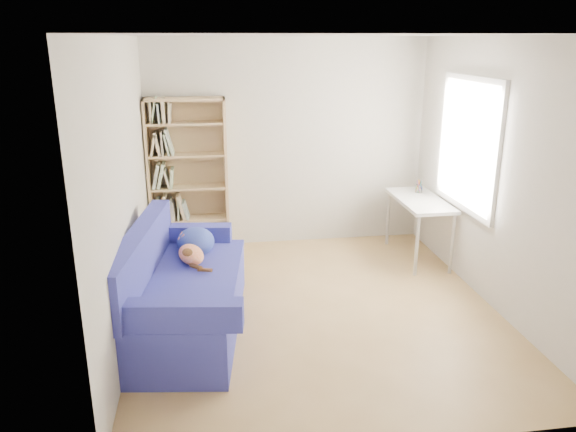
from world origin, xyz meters
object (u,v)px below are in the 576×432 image
object	(u,v)px
sofa	(181,291)
pen_cup	(419,188)
bookshelf	(188,183)
desk	(420,205)

from	to	relation	value
sofa	pen_cup	size ratio (longest dim) A/B	13.11
bookshelf	desk	world-z (taller)	bookshelf
bookshelf	pen_cup	size ratio (longest dim) A/B	11.92
sofa	bookshelf	world-z (taller)	bookshelf
desk	pen_cup	bearing A→B (deg)	72.08
sofa	bookshelf	xyz separation A→B (m)	(0.05, 2.02, 0.51)
bookshelf	desk	bearing A→B (deg)	-13.69
sofa	pen_cup	xyz separation A→B (m)	(2.87, 1.64, 0.44)
bookshelf	desk	distance (m)	2.81
desk	pen_cup	distance (m)	0.33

